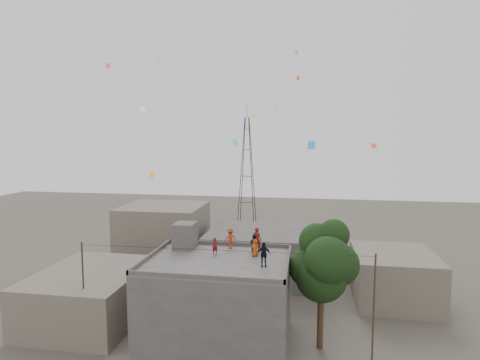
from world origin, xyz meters
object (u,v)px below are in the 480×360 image
object	(u,v)px
tree	(324,263)
transmission_tower	(247,171)
person_red_adult	(257,240)
person_dark_adult	(264,254)
stair_head_box	(185,236)

from	to	relation	value
tree	transmission_tower	world-z (taller)	transmission_tower
person_red_adult	person_dark_adult	world-z (taller)	person_red_adult
tree	transmission_tower	bearing A→B (deg)	106.09
stair_head_box	person_red_adult	distance (m)	5.65
transmission_tower	tree	bearing A→B (deg)	-73.91
transmission_tower	person_dark_adult	world-z (taller)	transmission_tower
stair_head_box	person_dark_adult	distance (m)	7.37
stair_head_box	person_red_adult	size ratio (longest dim) A/B	1.06
transmission_tower	person_red_adult	distance (m)	38.07
person_red_adult	tree	bearing A→B (deg)	173.84
tree	person_dark_adult	world-z (taller)	tree
stair_head_box	tree	distance (m)	10.80
transmission_tower	person_dark_adult	size ratio (longest dim) A/B	12.08
tree	person_dark_adult	distance (m)	4.36
stair_head_box	transmission_tower	bearing A→B (deg)	91.23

